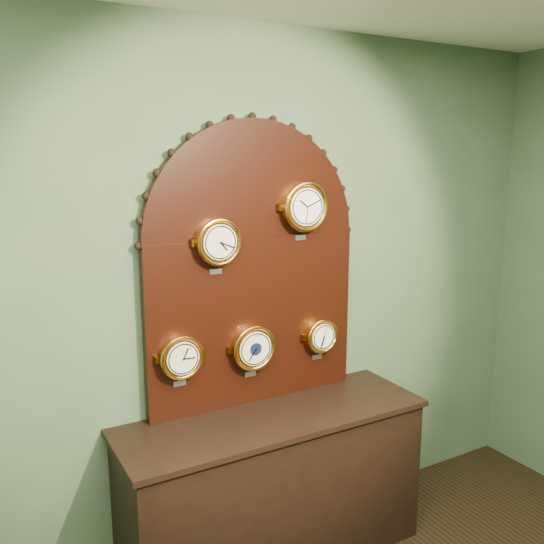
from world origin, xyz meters
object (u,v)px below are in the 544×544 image
arabic_clock (304,207)px  barometer (253,347)px  roman_clock (218,242)px  shop_counter (274,489)px  tide_clock (321,336)px  hygrometer (181,357)px  display_board (253,257)px

arabic_clock → barometer: size_ratio=1.06×
roman_clock → arabic_clock: bearing=-0.1°
shop_counter → roman_clock: size_ratio=5.56×
shop_counter → tide_clock: bearing=21.6°
shop_counter → tide_clock: size_ratio=6.44×
hygrometer → shop_counter: bearing=-19.3°
arabic_clock → hygrometer: 1.00m
display_board → arabic_clock: 0.38m
arabic_clock → barometer: 0.79m
barometer → tide_clock: bearing=0.2°
hygrometer → arabic_clock: bearing=-0.1°
shop_counter → display_board: size_ratio=1.05×
shop_counter → tide_clock: (0.39, 0.15, 0.75)m
arabic_clock → barometer: (-0.31, 0.00, -0.73)m
display_board → tide_clock: (0.39, -0.07, -0.47)m
shop_counter → hygrometer: bearing=160.7°
barometer → tide_clock: size_ratio=1.19×
display_board → hygrometer: bearing=-171.4°
roman_clock → barometer: bearing=-0.1°
arabic_clock → shop_counter: bearing=-150.5°
shop_counter → barometer: (-0.04, 0.15, 0.76)m
roman_clock → hygrometer: 0.60m
tide_clock → arabic_clock: bearing=-179.2°
display_board → roman_clock: display_board is taller
roman_clock → arabic_clock: 0.52m
display_board → tide_clock: size_ratio=6.15×
shop_counter → barometer: 0.77m
shop_counter → barometer: size_ratio=5.39×
display_board → barometer: bearing=-120.7°
barometer → tide_clock: barometer is taller
roman_clock → hygrometer: (-0.21, 0.00, -0.56)m
roman_clock → tide_clock: bearing=0.1°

